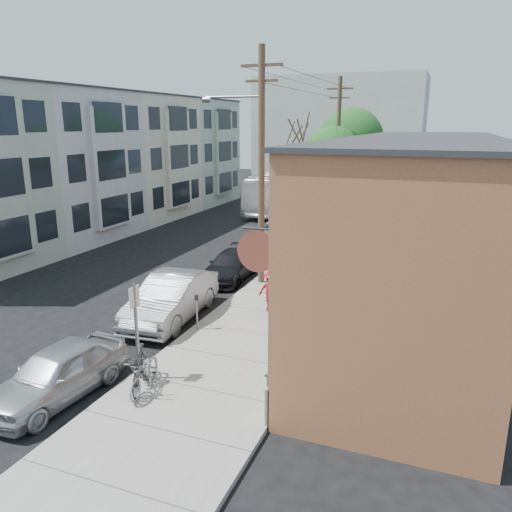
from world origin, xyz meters
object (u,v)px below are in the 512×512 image
(sign_post, at_px, (136,322))
(bus, at_px, (288,190))
(car_4, at_px, (306,217))
(patio_chair_a, at_px, (276,375))
(patron_grey, at_px, (284,319))
(car_0, at_px, (57,373))
(car_3, at_px, (275,233))
(parking_meter_near, at_px, (197,306))
(tree_leafy_far, at_px, (351,141))
(tree_leafy_mid, at_px, (332,157))
(car_1, at_px, (172,298))
(car_2, at_px, (231,265))
(cyclist, at_px, (271,291))
(tree_bare, at_px, (294,207))
(parking_meter_far, at_px, (284,245))
(patron_green, at_px, (303,326))
(utility_pole_near, at_px, (260,164))
(patio_chair_b, at_px, (285,350))
(parked_bike_b, at_px, (144,373))
(parked_bike_a, at_px, (140,368))

(sign_post, height_order, bus, bus)
(car_4, bearing_deg, patio_chair_a, -72.57)
(sign_post, bearing_deg, patron_grey, 50.67)
(car_0, xyz_separation_m, car_3, (-0.39, 18.65, -0.06))
(parking_meter_near, xyz_separation_m, tree_leafy_far, (0.55, 23.93, 4.82))
(tree_leafy_mid, xyz_separation_m, car_1, (-2.00, -16.92, -4.17))
(car_0, distance_m, car_4, 24.32)
(car_2, bearing_deg, sign_post, -83.74)
(cyclist, bearing_deg, tree_bare, -73.52)
(parking_meter_far, distance_m, tree_bare, 2.11)
(parking_meter_near, distance_m, patron_grey, 3.14)
(parking_meter_far, bearing_deg, patron_green, -68.79)
(utility_pole_near, distance_m, cyclist, 5.74)
(patio_chair_b, relative_size, car_3, 0.19)
(tree_leafy_mid, relative_size, patio_chair_b, 7.72)
(patron_green, distance_m, car_0, 7.17)
(sign_post, relative_size, car_1, 0.55)
(cyclist, xyz_separation_m, parked_bike_b, (-1.19, -6.73, -0.30))
(sign_post, height_order, tree_leafy_mid, tree_leafy_mid)
(car_4, bearing_deg, utility_pole_near, -79.42)
(parked_bike_a, relative_size, parked_bike_b, 1.00)
(patron_green, xyz_separation_m, car_4, (-5.34, 19.55, -0.28))
(parking_meter_far, relative_size, utility_pole_near, 0.12)
(car_0, height_order, bus, bus)
(car_4, height_order, bus, bus)
(tree_leafy_far, bearing_deg, patio_chair_a, -82.87)
(patio_chair_b, xyz_separation_m, car_4, (-5.11, 20.59, 0.10))
(utility_pole_near, bearing_deg, parked_bike_b, -87.35)
(patron_green, bearing_deg, car_1, -113.75)
(car_0, relative_size, car_1, 0.82)
(parking_meter_near, relative_size, cyclist, 0.78)
(parked_bike_a, xyz_separation_m, car_0, (-1.89, -1.01, 0.00))
(cyclist, bearing_deg, patron_grey, 124.15)
(car_2, height_order, car_3, car_3)
(cyclist, height_order, bus, bus)
(utility_pole_near, height_order, car_4, utility_pole_near)
(car_1, bearing_deg, parking_meter_far, 76.06)
(parked_bike_a, bearing_deg, sign_post, 105.51)
(patron_green, relative_size, parked_bike_b, 0.88)
(patron_green, xyz_separation_m, car_1, (-5.34, 1.12, -0.13))
(tree_bare, bearing_deg, patron_green, -71.23)
(tree_leafy_far, relative_size, parked_bike_a, 4.33)
(patio_chair_a, height_order, parked_bike_a, parked_bike_a)
(patio_chair_b, bearing_deg, tree_leafy_far, 90.42)
(cyclist, relative_size, car_0, 0.38)
(tree_leafy_far, height_order, patio_chair_b, tree_leafy_far)
(tree_leafy_far, distance_m, patron_grey, 24.52)
(parking_meter_near, relative_size, parking_meter_far, 1.00)
(patron_green, relative_size, parked_bike_a, 0.88)
(utility_pole_near, height_order, car_1, utility_pole_near)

